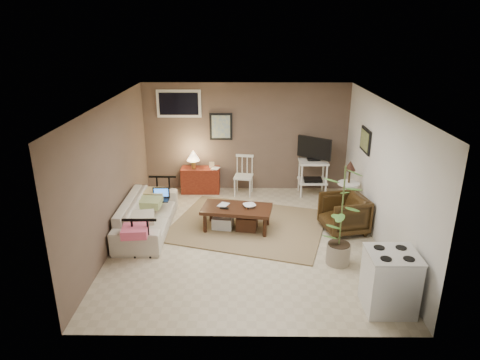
{
  "coord_description": "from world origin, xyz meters",
  "views": [
    {
      "loc": [
        -0.04,
        -6.71,
        3.54
      ],
      "look_at": [
        -0.11,
        0.35,
        0.98
      ],
      "focal_mm": 32.0,
      "sensor_mm": 36.0,
      "label": 1
    }
  ],
  "objects_px": {
    "tv_stand": "(313,165)",
    "armchair": "(344,212)",
    "coffee_table": "(236,217)",
    "red_console": "(200,178)",
    "potted_plant": "(342,213)",
    "stove": "(390,281)",
    "sofa": "(147,210)",
    "side_table": "(349,182)",
    "spindle_chair": "(244,177)"
  },
  "relations": [
    {
      "from": "spindle_chair",
      "to": "sofa",
      "type": "bearing_deg",
      "value": -134.14
    },
    {
      "from": "potted_plant",
      "to": "tv_stand",
      "type": "bearing_deg",
      "value": 89.6
    },
    {
      "from": "potted_plant",
      "to": "sofa",
      "type": "bearing_deg",
      "value": 160.72
    },
    {
      "from": "sofa",
      "to": "red_console",
      "type": "distance_m",
      "value": 2.06
    },
    {
      "from": "sofa",
      "to": "stove",
      "type": "distance_m",
      "value": 4.31
    },
    {
      "from": "tv_stand",
      "to": "armchair",
      "type": "distance_m",
      "value": 1.85
    },
    {
      "from": "coffee_table",
      "to": "stove",
      "type": "height_order",
      "value": "stove"
    },
    {
      "from": "armchair",
      "to": "potted_plant",
      "type": "distance_m",
      "value": 1.27
    },
    {
      "from": "coffee_table",
      "to": "potted_plant",
      "type": "relative_size",
      "value": 0.81
    },
    {
      "from": "sofa",
      "to": "spindle_chair",
      "type": "relative_size",
      "value": 2.39
    },
    {
      "from": "coffee_table",
      "to": "side_table",
      "type": "relative_size",
      "value": 1.18
    },
    {
      "from": "coffee_table",
      "to": "armchair",
      "type": "xyz_separation_m",
      "value": [
        1.94,
        -0.04,
        0.11
      ]
    },
    {
      "from": "red_console",
      "to": "stove",
      "type": "relative_size",
      "value": 1.17
    },
    {
      "from": "potted_plant",
      "to": "stove",
      "type": "relative_size",
      "value": 1.97
    },
    {
      "from": "coffee_table",
      "to": "red_console",
      "type": "bearing_deg",
      "value": 114.18
    },
    {
      "from": "sofa",
      "to": "side_table",
      "type": "xyz_separation_m",
      "value": [
        3.78,
        0.7,
        0.29
      ]
    },
    {
      "from": "armchair",
      "to": "sofa",
      "type": "bearing_deg",
      "value": -102.98
    },
    {
      "from": "potted_plant",
      "to": "stove",
      "type": "xyz_separation_m",
      "value": [
        0.42,
        -1.14,
        -0.46
      ]
    },
    {
      "from": "coffee_table",
      "to": "potted_plant",
      "type": "distance_m",
      "value": 2.08
    },
    {
      "from": "coffee_table",
      "to": "stove",
      "type": "bearing_deg",
      "value": -48.41
    },
    {
      "from": "armchair",
      "to": "stove",
      "type": "height_order",
      "value": "stove"
    },
    {
      "from": "red_console",
      "to": "side_table",
      "type": "height_order",
      "value": "side_table"
    },
    {
      "from": "stove",
      "to": "tv_stand",
      "type": "bearing_deg",
      "value": 95.58
    },
    {
      "from": "red_console",
      "to": "tv_stand",
      "type": "bearing_deg",
      "value": -2.73
    },
    {
      "from": "coffee_table",
      "to": "spindle_chair",
      "type": "distance_m",
      "value": 1.79
    },
    {
      "from": "red_console",
      "to": "tv_stand",
      "type": "distance_m",
      "value": 2.52
    },
    {
      "from": "spindle_chair",
      "to": "armchair",
      "type": "xyz_separation_m",
      "value": [
        1.81,
        -1.81,
        -0.03
      ]
    },
    {
      "from": "coffee_table",
      "to": "sofa",
      "type": "xyz_separation_m",
      "value": [
        -1.62,
        -0.02,
        0.14
      ]
    },
    {
      "from": "spindle_chair",
      "to": "potted_plant",
      "type": "xyz_separation_m",
      "value": [
        1.49,
        -2.94,
        0.47
      ]
    },
    {
      "from": "stove",
      "to": "potted_plant",
      "type": "bearing_deg",
      "value": 110.14
    },
    {
      "from": "coffee_table",
      "to": "red_console",
      "type": "distance_m",
      "value": 2.07
    },
    {
      "from": "tv_stand",
      "to": "side_table",
      "type": "distance_m",
      "value": 1.21
    },
    {
      "from": "coffee_table",
      "to": "spindle_chair",
      "type": "relative_size",
      "value": 1.54
    },
    {
      "from": "sofa",
      "to": "armchair",
      "type": "relative_size",
      "value": 2.76
    },
    {
      "from": "spindle_chair",
      "to": "side_table",
      "type": "height_order",
      "value": "side_table"
    },
    {
      "from": "sofa",
      "to": "side_table",
      "type": "distance_m",
      "value": 3.86
    },
    {
      "from": "coffee_table",
      "to": "tv_stand",
      "type": "bearing_deg",
      "value": 47.11
    },
    {
      "from": "sofa",
      "to": "tv_stand",
      "type": "bearing_deg",
      "value": -61.23
    },
    {
      "from": "potted_plant",
      "to": "coffee_table",
      "type": "bearing_deg",
      "value": 144.44
    },
    {
      "from": "spindle_chair",
      "to": "side_table",
      "type": "bearing_deg",
      "value": -28.51
    },
    {
      "from": "spindle_chair",
      "to": "side_table",
      "type": "distance_m",
      "value": 2.33
    },
    {
      "from": "potted_plant",
      "to": "spindle_chair",
      "type": "bearing_deg",
      "value": 116.97
    },
    {
      "from": "sofa",
      "to": "spindle_chair",
      "type": "bearing_deg",
      "value": -44.14
    },
    {
      "from": "spindle_chair",
      "to": "stove",
      "type": "distance_m",
      "value": 4.5
    },
    {
      "from": "side_table",
      "to": "armchair",
      "type": "height_order",
      "value": "side_table"
    },
    {
      "from": "tv_stand",
      "to": "armchair",
      "type": "height_order",
      "value": "tv_stand"
    },
    {
      "from": "red_console",
      "to": "stove",
      "type": "distance_m",
      "value": 5.08
    },
    {
      "from": "tv_stand",
      "to": "stove",
      "type": "bearing_deg",
      "value": -84.42
    },
    {
      "from": "spindle_chair",
      "to": "potted_plant",
      "type": "distance_m",
      "value": 3.33
    },
    {
      "from": "red_console",
      "to": "armchair",
      "type": "height_order",
      "value": "red_console"
    }
  ]
}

